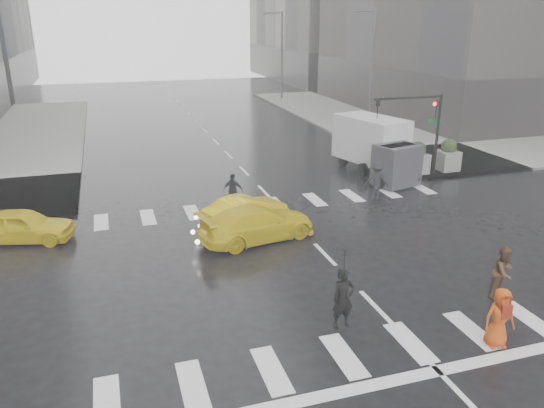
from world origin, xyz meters
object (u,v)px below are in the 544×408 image
object	(u,v)px
pedestrian_brown	(504,272)
box_truck	(377,146)
pedestrian_orange	(500,318)
taxi_mid	(246,210)
taxi_front	(22,226)
traffic_signal_pole	(423,119)

from	to	relation	value
pedestrian_brown	box_truck	world-z (taller)	box_truck
pedestrian_brown	pedestrian_orange	world-z (taller)	pedestrian_brown
taxi_mid	box_truck	world-z (taller)	box_truck
taxi_front	taxi_mid	bearing A→B (deg)	-80.48
pedestrian_brown	taxi_front	world-z (taller)	pedestrian_brown
pedestrian_orange	taxi_front	size ratio (longest dim) A/B	0.44
traffic_signal_pole	taxi_front	xyz separation A→B (m)	(-19.93, -3.23, -2.56)
pedestrian_brown	taxi_mid	size ratio (longest dim) A/B	0.47
pedestrian_brown	taxi_mid	xyz separation A→B (m)	(-6.08, 8.59, -0.26)
pedestrian_brown	taxi_front	bearing A→B (deg)	126.10
pedestrian_orange	taxi_mid	world-z (taller)	pedestrian_orange
pedestrian_brown	taxi_front	distance (m)	17.71
taxi_mid	box_truck	bearing A→B (deg)	-80.37
traffic_signal_pole	taxi_front	distance (m)	20.35
traffic_signal_pole	pedestrian_orange	bearing A→B (deg)	-114.87
taxi_front	box_truck	bearing A→B (deg)	-61.94
taxi_front	box_truck	xyz separation A→B (m)	(17.80, 4.17, 1.01)
traffic_signal_pole	taxi_mid	size ratio (longest dim) A/B	1.21
traffic_signal_pole	taxi_mid	bearing A→B (deg)	-159.73
traffic_signal_pole	box_truck	world-z (taller)	traffic_signal_pole
traffic_signal_pole	pedestrian_orange	world-z (taller)	traffic_signal_pole
taxi_front	taxi_mid	xyz separation A→B (m)	(8.91, -0.84, -0.05)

